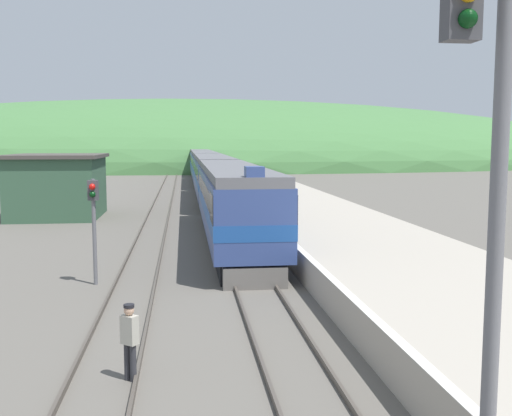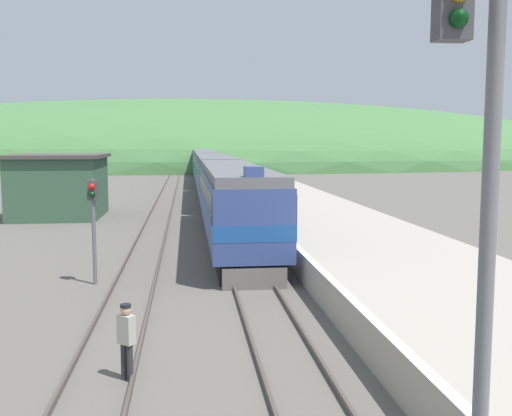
{
  "view_description": "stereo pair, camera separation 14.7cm",
  "coord_description": "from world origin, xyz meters",
  "px_view_note": "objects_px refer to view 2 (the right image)",
  "views": [
    {
      "loc": [
        -2.43,
        -1.82,
        5.15
      ],
      "look_at": [
        0.6,
        23.32,
        2.32
      ],
      "focal_mm": 42.0,
      "sensor_mm": 36.0,
      "label": 1
    },
    {
      "loc": [
        -2.29,
        -1.83,
        5.15
      ],
      "look_at": [
        0.6,
        23.32,
        2.32
      ],
      "focal_mm": 42.0,
      "sensor_mm": 36.0,
      "label": 2
    }
  ],
  "objects_px": {
    "express_train_lead_car": "(233,201)",
    "signal_mast_main": "(494,114)",
    "carriage_third": "(206,166)",
    "carriage_fourth": "(202,161)",
    "carriage_fifth": "(199,157)",
    "carriage_second": "(214,177)",
    "track_worker": "(126,337)",
    "signal_post_siding": "(93,209)"
  },
  "relations": [
    {
      "from": "carriage_third",
      "to": "signal_post_siding",
      "type": "distance_m",
      "value": 50.86
    },
    {
      "from": "carriage_fourth",
      "to": "signal_mast_main",
      "type": "distance_m",
      "value": 86.73
    },
    {
      "from": "carriage_third",
      "to": "track_worker",
      "type": "bearing_deg",
      "value": -93.49
    },
    {
      "from": "carriage_third",
      "to": "carriage_fourth",
      "type": "relative_size",
      "value": 1.0
    },
    {
      "from": "carriage_second",
      "to": "signal_post_siding",
      "type": "xyz_separation_m",
      "value": [
        -5.64,
        -29.38,
        0.61
      ]
    },
    {
      "from": "carriage_third",
      "to": "signal_post_siding",
      "type": "relative_size",
      "value": 5.31
    },
    {
      "from": "track_worker",
      "to": "signal_mast_main",
      "type": "bearing_deg",
      "value": -50.12
    },
    {
      "from": "carriage_fourth",
      "to": "carriage_fifth",
      "type": "height_order",
      "value": "same"
    },
    {
      "from": "signal_mast_main",
      "to": "track_worker",
      "type": "relative_size",
      "value": 4.92
    },
    {
      "from": "express_train_lead_car",
      "to": "signal_mast_main",
      "type": "relative_size",
      "value": 2.39
    },
    {
      "from": "carriage_second",
      "to": "carriage_fourth",
      "type": "distance_m",
      "value": 42.34
    },
    {
      "from": "signal_mast_main",
      "to": "signal_post_siding",
      "type": "height_order",
      "value": "signal_mast_main"
    },
    {
      "from": "carriage_second",
      "to": "track_worker",
      "type": "xyz_separation_m",
      "value": [
        -3.64,
        -38.38,
        -1.17
      ]
    },
    {
      "from": "carriage_fourth",
      "to": "carriage_fifth",
      "type": "xyz_separation_m",
      "value": [
        0.0,
        21.17,
        0.0
      ]
    },
    {
      "from": "carriage_fourth",
      "to": "carriage_fifth",
      "type": "bearing_deg",
      "value": 90.0
    },
    {
      "from": "carriage_fourth",
      "to": "track_worker",
      "type": "distance_m",
      "value": 80.81
    },
    {
      "from": "carriage_third",
      "to": "track_worker",
      "type": "distance_m",
      "value": 59.68
    },
    {
      "from": "carriage_fourth",
      "to": "track_worker",
      "type": "height_order",
      "value": "carriage_fourth"
    },
    {
      "from": "carriage_third",
      "to": "carriage_fourth",
      "type": "distance_m",
      "value": 21.17
    },
    {
      "from": "carriage_third",
      "to": "signal_mast_main",
      "type": "distance_m",
      "value": 65.58
    },
    {
      "from": "carriage_third",
      "to": "express_train_lead_car",
      "type": "bearing_deg",
      "value": -90.0
    },
    {
      "from": "carriage_fourth",
      "to": "carriage_third",
      "type": "bearing_deg",
      "value": -90.0
    },
    {
      "from": "express_train_lead_car",
      "to": "carriage_third",
      "type": "bearing_deg",
      "value": 90.0
    },
    {
      "from": "carriage_third",
      "to": "carriage_fifth",
      "type": "xyz_separation_m",
      "value": [
        0.0,
        42.34,
        0.0
      ]
    },
    {
      "from": "carriage_fourth",
      "to": "track_worker",
      "type": "bearing_deg",
      "value": -92.58
    },
    {
      "from": "express_train_lead_car",
      "to": "carriage_fifth",
      "type": "xyz_separation_m",
      "value": [
        0.0,
        84.7,
        -0.01
      ]
    },
    {
      "from": "signal_mast_main",
      "to": "track_worker",
      "type": "distance_m",
      "value": 8.94
    },
    {
      "from": "signal_post_siding",
      "to": "track_worker",
      "type": "distance_m",
      "value": 9.4
    },
    {
      "from": "carriage_third",
      "to": "carriage_fifth",
      "type": "relative_size",
      "value": 1.0
    },
    {
      "from": "carriage_third",
      "to": "signal_post_siding",
      "type": "height_order",
      "value": "carriage_third"
    },
    {
      "from": "carriage_fourth",
      "to": "carriage_fifth",
      "type": "distance_m",
      "value": 21.17
    },
    {
      "from": "carriage_second",
      "to": "signal_mast_main",
      "type": "bearing_deg",
      "value": -88.3
    },
    {
      "from": "express_train_lead_car",
      "to": "signal_mast_main",
      "type": "bearing_deg",
      "value": -86.74
    },
    {
      "from": "express_train_lead_car",
      "to": "track_worker",
      "type": "height_order",
      "value": "express_train_lead_car"
    },
    {
      "from": "carriage_second",
      "to": "carriage_fourth",
      "type": "relative_size",
      "value": 1.0
    },
    {
      "from": "carriage_second",
      "to": "track_worker",
      "type": "relative_size",
      "value": 12.01
    },
    {
      "from": "carriage_fifth",
      "to": "track_worker",
      "type": "bearing_deg",
      "value": -92.04
    },
    {
      "from": "express_train_lead_car",
      "to": "carriage_third",
      "type": "distance_m",
      "value": 42.36
    },
    {
      "from": "signal_mast_main",
      "to": "signal_post_siding",
      "type": "bearing_deg",
      "value": 114.99
    },
    {
      "from": "signal_mast_main",
      "to": "carriage_fourth",
      "type": "bearing_deg",
      "value": 90.87
    },
    {
      "from": "carriage_fifth",
      "to": "signal_post_siding",
      "type": "height_order",
      "value": "carriage_fifth"
    },
    {
      "from": "carriage_third",
      "to": "signal_post_siding",
      "type": "bearing_deg",
      "value": -96.37
    }
  ]
}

